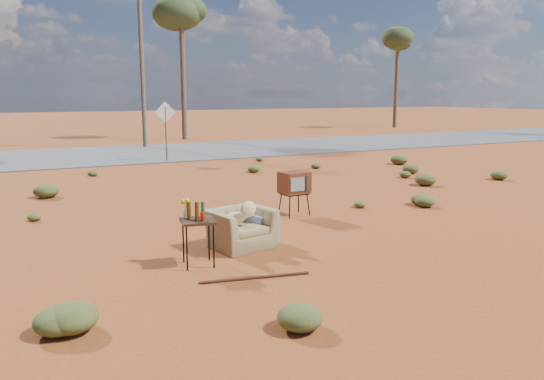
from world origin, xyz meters
name	(u,v)px	position (x,y,z in m)	size (l,w,h in m)	color
ground	(280,252)	(0.00, 0.00, 0.00)	(140.00, 140.00, 0.00)	#97401E
highway	(111,155)	(0.00, 15.00, 0.02)	(140.00, 7.00, 0.04)	#565659
armchair	(244,223)	(-0.39, 0.56, 0.40)	(1.23, 0.94, 0.85)	olive
tv_unit	(294,183)	(1.44, 2.15, 0.67)	(0.60, 0.51, 0.91)	black
side_table	(195,218)	(-1.40, -0.02, 0.71)	(0.55, 0.55, 0.97)	#352113
rusty_bar	(255,278)	(-0.89, -0.95, 0.02)	(0.04, 0.04, 1.53)	#532416
road_sign	(166,121)	(1.50, 12.00, 1.50)	(0.78, 0.06, 2.19)	brown
eucalyptus_center	(181,17)	(5.00, 21.00, 6.43)	(3.20, 3.20, 7.60)	brown
eucalyptus_right	(398,45)	(22.00, 24.00, 5.94)	(3.20, 3.20, 7.10)	brown
utility_pole_center	(141,56)	(2.00, 17.50, 4.15)	(1.40, 0.20, 8.00)	brown
scrub_patch	(158,199)	(-0.82, 4.41, 0.14)	(17.49, 8.07, 0.33)	#4F5726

